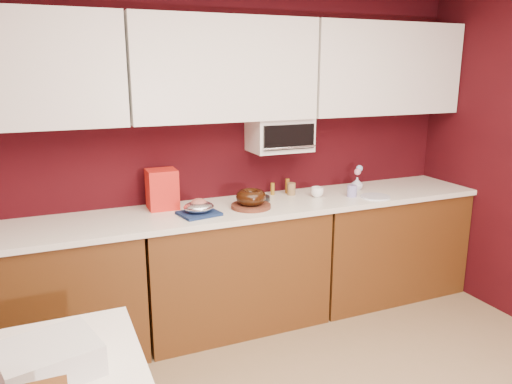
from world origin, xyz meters
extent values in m
cube|color=#35070B|center=(0.00, 2.25, 1.25)|extent=(4.00, 0.02, 2.50)
cube|color=#542E10|center=(-1.33, 1.94, 0.43)|extent=(1.31, 0.58, 0.86)
cube|color=#542E10|center=(0.00, 1.94, 0.43)|extent=(1.31, 0.58, 0.86)
cube|color=#542E10|center=(1.33, 1.94, 0.43)|extent=(1.31, 0.58, 0.86)
cube|color=white|center=(0.00, 1.94, 0.88)|extent=(4.00, 0.62, 0.04)
cube|color=white|center=(-1.33, 2.08, 1.85)|extent=(1.31, 0.33, 0.70)
cube|color=white|center=(0.00, 2.08, 1.85)|extent=(1.31, 0.33, 0.70)
cube|color=white|center=(1.33, 2.08, 1.85)|extent=(1.31, 0.33, 0.70)
cube|color=white|center=(0.45, 2.10, 1.38)|extent=(0.45, 0.30, 0.25)
cube|color=black|center=(0.45, 1.94, 1.38)|extent=(0.40, 0.02, 0.18)
cylinder|color=silver|center=(0.45, 1.93, 1.30)|extent=(0.42, 0.02, 0.02)
cylinder|color=#5B2A1B|center=(0.12, 1.87, 0.91)|extent=(0.34, 0.34, 0.03)
torus|color=black|center=(0.12, 1.87, 0.98)|extent=(0.26, 0.26, 0.09)
cube|color=#14254E|center=(-0.27, 1.85, 0.91)|extent=(0.29, 0.26, 0.02)
ellipsoid|color=silver|center=(-0.27, 1.85, 0.96)|extent=(0.24, 0.22, 0.08)
ellipsoid|color=#A8584C|center=(-0.27, 1.85, 0.98)|extent=(0.12, 0.10, 0.07)
cube|color=#B30B1D|center=(-0.46, 2.11, 1.04)|extent=(0.21, 0.19, 0.28)
cylinder|color=black|center=(0.24, 2.04, 0.92)|extent=(0.22, 0.22, 0.03)
imported|color=white|center=(0.70, 1.95, 0.95)|extent=(0.10, 0.10, 0.09)
cylinder|color=#231B97|center=(0.95, 1.86, 0.94)|extent=(0.09, 0.09, 0.09)
imported|color=silver|center=(1.11, 2.03, 0.96)|extent=(0.10, 0.10, 0.12)
sphere|color=pink|center=(1.11, 2.03, 1.05)|extent=(0.05, 0.05, 0.05)
sphere|color=#92B7EA|center=(1.14, 2.05, 1.07)|extent=(0.05, 0.05, 0.05)
cylinder|color=white|center=(1.10, 1.76, 0.91)|extent=(0.23, 0.23, 0.01)
cylinder|color=olive|center=(0.42, 2.15, 0.95)|extent=(0.04, 0.04, 0.09)
cylinder|color=olive|center=(0.55, 2.09, 0.95)|extent=(0.08, 0.08, 0.09)
cube|color=silver|center=(-1.25, 0.56, 0.81)|extent=(0.40, 0.36, 0.12)
cylinder|color=brown|center=(0.55, 2.15, 0.96)|extent=(0.04, 0.04, 0.12)
camera|label=1|loc=(-1.19, -1.25, 1.86)|focal=35.00mm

